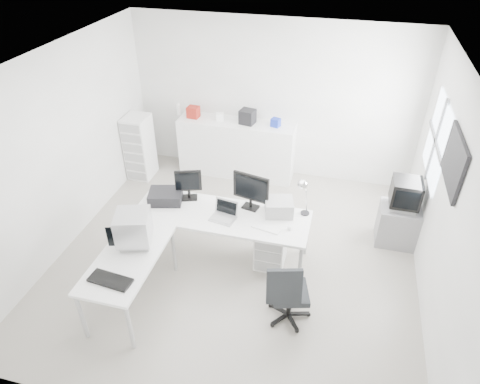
% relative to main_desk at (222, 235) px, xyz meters
% --- Properties ---
extents(floor, '(5.00, 5.00, 0.01)m').
position_rel_main_desk_xyz_m(floor, '(0.20, 0.03, -0.38)').
color(floor, silver).
rests_on(floor, ground).
extents(ceiling, '(5.00, 5.00, 0.01)m').
position_rel_main_desk_xyz_m(ceiling, '(0.20, 0.03, 2.42)').
color(ceiling, white).
rests_on(ceiling, back_wall).
extents(back_wall, '(5.00, 0.02, 2.80)m').
position_rel_main_desk_xyz_m(back_wall, '(0.20, 2.53, 1.02)').
color(back_wall, white).
rests_on(back_wall, floor).
extents(left_wall, '(0.02, 5.00, 2.80)m').
position_rel_main_desk_xyz_m(left_wall, '(-2.30, 0.03, 1.02)').
color(left_wall, white).
rests_on(left_wall, floor).
extents(right_wall, '(0.02, 5.00, 2.80)m').
position_rel_main_desk_xyz_m(right_wall, '(2.70, 0.03, 1.02)').
color(right_wall, white).
rests_on(right_wall, floor).
extents(window, '(0.02, 1.20, 1.10)m').
position_rel_main_desk_xyz_m(window, '(2.68, 1.23, 1.23)').
color(window, white).
rests_on(window, right_wall).
extents(wall_picture, '(0.04, 0.90, 0.60)m').
position_rel_main_desk_xyz_m(wall_picture, '(2.67, 0.13, 1.52)').
color(wall_picture, black).
rests_on(wall_picture, right_wall).
extents(main_desk, '(2.40, 0.80, 0.75)m').
position_rel_main_desk_xyz_m(main_desk, '(0.00, 0.00, 0.00)').
color(main_desk, white).
rests_on(main_desk, floor).
extents(side_desk, '(0.70, 1.40, 0.75)m').
position_rel_main_desk_xyz_m(side_desk, '(-0.85, -1.10, 0.00)').
color(side_desk, white).
rests_on(side_desk, floor).
extents(drawer_pedestal, '(0.40, 0.50, 0.60)m').
position_rel_main_desk_xyz_m(drawer_pedestal, '(0.70, 0.05, -0.08)').
color(drawer_pedestal, white).
rests_on(drawer_pedestal, floor).
extents(inkjet_printer, '(0.53, 0.46, 0.16)m').
position_rel_main_desk_xyz_m(inkjet_printer, '(-0.85, 0.10, 0.46)').
color(inkjet_printer, black).
rests_on(inkjet_printer, main_desk).
extents(lcd_monitor_small, '(0.42, 0.32, 0.47)m').
position_rel_main_desk_xyz_m(lcd_monitor_small, '(-0.55, 0.25, 0.61)').
color(lcd_monitor_small, black).
rests_on(lcd_monitor_small, main_desk).
extents(lcd_monitor_large, '(0.55, 0.31, 0.54)m').
position_rel_main_desk_xyz_m(lcd_monitor_large, '(0.35, 0.25, 0.64)').
color(lcd_monitor_large, black).
rests_on(lcd_monitor_large, main_desk).
extents(laptop, '(0.36, 0.37, 0.20)m').
position_rel_main_desk_xyz_m(laptop, '(0.05, -0.10, 0.48)').
color(laptop, '#B7B7BA').
rests_on(laptop, main_desk).
extents(white_keyboard, '(0.39, 0.19, 0.02)m').
position_rel_main_desk_xyz_m(white_keyboard, '(0.65, -0.15, 0.38)').
color(white_keyboard, white).
rests_on(white_keyboard, main_desk).
extents(white_mouse, '(0.06, 0.06, 0.06)m').
position_rel_main_desk_xyz_m(white_mouse, '(0.95, -0.10, 0.41)').
color(white_mouse, white).
rests_on(white_mouse, main_desk).
extents(laser_printer, '(0.44, 0.40, 0.21)m').
position_rel_main_desk_xyz_m(laser_printer, '(0.75, 0.22, 0.48)').
color(laser_printer, '#A2A2A2').
rests_on(laser_printer, main_desk).
extents(desk_lamp, '(0.21, 0.21, 0.51)m').
position_rel_main_desk_xyz_m(desk_lamp, '(1.10, 0.30, 0.63)').
color(desk_lamp, silver).
rests_on(desk_lamp, main_desk).
extents(crt_monitor, '(0.48, 0.48, 0.44)m').
position_rel_main_desk_xyz_m(crt_monitor, '(-0.85, -0.85, 0.60)').
color(crt_monitor, '#B7B7BA').
rests_on(crt_monitor, side_desk).
extents(black_keyboard, '(0.51, 0.25, 0.03)m').
position_rel_main_desk_xyz_m(black_keyboard, '(-0.85, -1.50, 0.39)').
color(black_keyboard, black).
rests_on(black_keyboard, side_desk).
extents(office_chair, '(0.68, 0.68, 0.95)m').
position_rel_main_desk_xyz_m(office_chair, '(1.10, -0.86, 0.10)').
color(office_chair, '#272A2D').
rests_on(office_chair, floor).
extents(tv_cabinet, '(0.57, 0.47, 0.62)m').
position_rel_main_desk_xyz_m(tv_cabinet, '(2.42, 0.96, -0.06)').
color(tv_cabinet, gray).
rests_on(tv_cabinet, floor).
extents(crt_tv, '(0.50, 0.48, 0.45)m').
position_rel_main_desk_xyz_m(crt_tv, '(2.42, 0.96, 0.47)').
color(crt_tv, black).
rests_on(crt_tv, tv_cabinet).
extents(sideboard, '(2.10, 0.52, 1.05)m').
position_rel_main_desk_xyz_m(sideboard, '(-0.39, 2.27, 0.15)').
color(sideboard, white).
rests_on(sideboard, floor).
extents(clutter_box_a, '(0.22, 0.20, 0.20)m').
position_rel_main_desk_xyz_m(clutter_box_a, '(-1.19, 2.27, 0.77)').
color(clutter_box_a, '#A02116').
rests_on(clutter_box_a, sideboard).
extents(clutter_box_b, '(0.16, 0.15, 0.13)m').
position_rel_main_desk_xyz_m(clutter_box_b, '(-0.69, 2.27, 0.74)').
color(clutter_box_b, white).
rests_on(clutter_box_b, sideboard).
extents(clutter_box_c, '(0.29, 0.27, 0.25)m').
position_rel_main_desk_xyz_m(clutter_box_c, '(-0.19, 2.27, 0.80)').
color(clutter_box_c, black).
rests_on(clutter_box_c, sideboard).
extents(clutter_box_d, '(0.18, 0.16, 0.14)m').
position_rel_main_desk_xyz_m(clutter_box_d, '(0.31, 2.27, 0.75)').
color(clutter_box_d, '#1930AF').
rests_on(clutter_box_d, sideboard).
extents(clutter_bottle, '(0.07, 0.07, 0.22)m').
position_rel_main_desk_xyz_m(clutter_bottle, '(-1.49, 2.31, 0.78)').
color(clutter_bottle, white).
rests_on(clutter_bottle, sideboard).
extents(filing_cabinet, '(0.41, 0.49, 1.18)m').
position_rel_main_desk_xyz_m(filing_cabinet, '(-2.08, 1.76, 0.21)').
color(filing_cabinet, white).
rests_on(filing_cabinet, floor).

